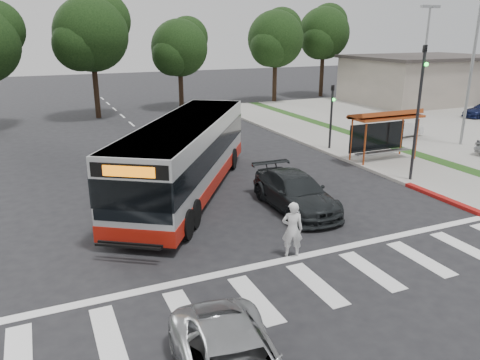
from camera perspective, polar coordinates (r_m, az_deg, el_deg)
ground at (r=18.18m, az=0.72°, el=-5.28°), size 140.00×140.00×0.00m
sidewalk_east at (r=30.19m, az=13.56°, el=3.75°), size 4.00×40.00×0.12m
curb_east at (r=29.04m, az=10.40°, el=3.44°), size 0.30×40.00×0.15m
curb_east_red at (r=21.89m, az=25.09°, el=-2.75°), size 0.32×6.00×0.15m
parking_lot at (r=39.79m, az=25.80°, el=5.78°), size 18.00×36.00×0.10m
commercial_building at (r=52.68m, az=21.32°, el=11.24°), size 14.00×10.00×4.40m
building_roof_cap at (r=52.51m, az=21.62°, el=13.78°), size 14.60×10.60×0.30m
crosswalk_ladder at (r=14.26m, az=9.29°, el=-12.40°), size 18.00×2.60×0.01m
bus_shelter at (r=27.41m, az=17.21°, el=6.97°), size 4.20×1.60×2.86m
traffic_signal_ne_tall at (r=23.75m, az=20.99°, el=8.77°), size 0.18×0.37×6.50m
traffic_signal_ne_short at (r=29.29m, az=11.11°, el=8.33°), size 0.18×0.37×4.00m
lot_light_front at (r=32.78m, az=26.64°, el=13.85°), size 1.90×0.35×9.01m
lot_light_mid at (r=43.98m, az=21.72°, el=15.00°), size 1.90×0.35×9.01m
tree_ne_a at (r=49.03m, az=4.40°, el=16.88°), size 6.16×5.74×9.30m
tree_ne_b at (r=54.34m, az=10.21°, el=17.30°), size 6.16×5.74×10.02m
tree_north_a at (r=41.59m, az=-17.61°, el=16.72°), size 6.60×6.15×10.17m
tree_north_b at (r=45.22m, az=-7.33°, el=15.79°), size 5.72×5.33×8.43m
transit_bus at (r=21.20m, az=-6.52°, el=2.75°), size 9.43×12.31×3.33m
pedestrian at (r=15.38m, az=6.40°, el=-6.00°), size 0.81×0.69×1.89m
dark_sedan at (r=19.47m, az=6.76°, el=-1.46°), size 2.28×5.23×1.50m
parked_car_1 at (r=34.19m, az=19.02°, el=5.93°), size 3.55×1.60×1.13m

